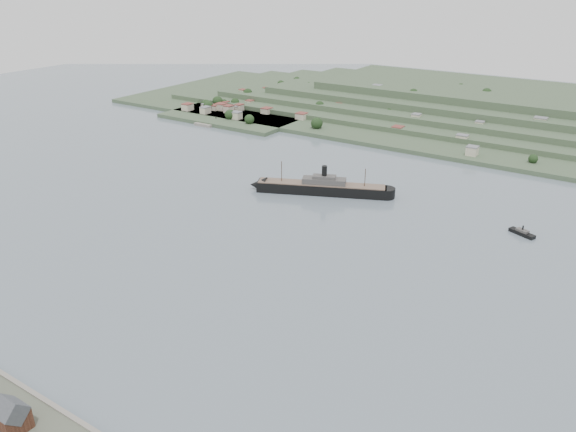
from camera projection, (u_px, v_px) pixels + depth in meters
The scene contains 6 objects.
ground at pixel (237, 244), 341.20m from camera, with size 1400.00×1400.00×0.00m, color slate.
gabled_building at pixel (11, 416), 198.53m from camera, with size 10.40×10.18×14.09m.
far_peninsula at pixel (475, 109), 623.36m from camera, with size 760.00×309.00×30.00m.
steamship at pixel (318, 187), 417.49m from camera, with size 102.99×52.92×26.15m.
ferry_west at pixel (216, 121), 615.98m from camera, with size 17.01×6.78×6.20m.
ferry_east at pixel (522, 233), 352.91m from camera, with size 17.31×11.10×6.32m.
Camera 1 is at (193.65, -238.37, 152.84)m, focal length 35.00 mm.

